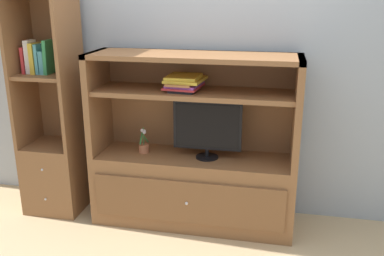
% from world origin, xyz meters
% --- Properties ---
extents(ground_plane, '(8.00, 8.00, 0.00)m').
position_xyz_m(ground_plane, '(0.00, 0.00, 0.00)').
color(ground_plane, tan).
extents(painted_rear_wall, '(6.00, 0.10, 2.80)m').
position_xyz_m(painted_rear_wall, '(0.00, 0.75, 1.40)').
color(painted_rear_wall, '#9EA8B2').
rests_on(painted_rear_wall, ground_plane).
extents(media_console, '(1.60, 0.50, 1.38)m').
position_xyz_m(media_console, '(0.00, 0.41, 0.45)').
color(media_console, brown).
rests_on(media_console, ground_plane).
extents(tv_monitor, '(0.53, 0.18, 0.45)m').
position_xyz_m(tv_monitor, '(0.11, 0.39, 0.82)').
color(tv_monitor, black).
rests_on(tv_monitor, media_console).
extents(potted_plant, '(0.08, 0.10, 0.21)m').
position_xyz_m(potted_plant, '(-0.41, 0.40, 0.63)').
color(potted_plant, '#B26642').
rests_on(potted_plant, media_console).
extents(magazine_stack, '(0.30, 0.35, 0.11)m').
position_xyz_m(magazine_stack, '(-0.07, 0.40, 1.16)').
color(magazine_stack, black).
rests_on(magazine_stack, media_console).
extents(bookshelf_tall, '(0.47, 0.44, 1.89)m').
position_xyz_m(bookshelf_tall, '(-1.21, 0.41, 0.61)').
color(bookshelf_tall, brown).
rests_on(bookshelf_tall, ground_plane).
extents(upright_book_row, '(0.23, 0.15, 0.27)m').
position_xyz_m(upright_book_row, '(-1.27, 0.40, 1.31)').
color(upright_book_row, red).
rests_on(upright_book_row, bookshelf_tall).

